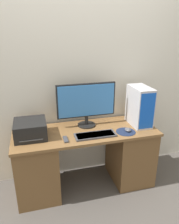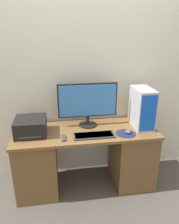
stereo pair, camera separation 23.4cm
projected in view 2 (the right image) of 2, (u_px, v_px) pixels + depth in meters
The scene contains 10 objects.
ground_plane at pixel (90, 201), 2.40m from camera, with size 12.00×12.00×0.00m, color #4C4742.
wall_back at pixel (81, 68), 2.51m from camera, with size 6.40×0.05×2.70m.
desk at pixel (86, 157), 2.54m from camera, with size 1.58×0.59×0.72m.
monitor at pixel (88, 102), 2.44m from camera, with size 0.67×0.20×0.50m.
keyboard at pixel (94, 135), 2.28m from camera, with size 0.43×0.16×0.02m.
mousepad at pixel (126, 133), 2.34m from camera, with size 0.21×0.21×0.00m.
mouse at pixel (128, 132), 2.34m from camera, with size 0.06×0.08×0.04m.
computer_tower at pixel (142, 108), 2.43m from camera, with size 0.19×0.35×0.45m.
printer at pixel (31, 126), 2.31m from camera, with size 0.32×0.33×0.17m.
remote_control at pixel (64, 138), 2.23m from camera, with size 0.04×0.13×0.02m.
Camera 2 is at (-0.29, -1.86, 1.79)m, focal length 35.00 mm.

